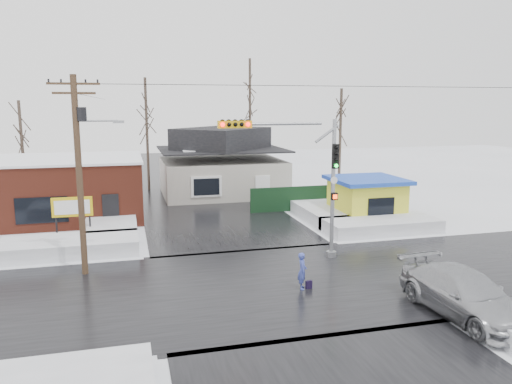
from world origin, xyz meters
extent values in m
plane|color=white|center=(0.00, 0.00, 0.00)|extent=(120.00, 120.00, 0.00)
cube|color=black|center=(0.00, 0.00, 0.01)|extent=(10.00, 120.00, 0.02)
cube|color=black|center=(0.00, 0.00, 0.01)|extent=(120.00, 10.00, 0.02)
cube|color=white|center=(-9.00, 7.00, 0.40)|extent=(7.00, 3.00, 0.80)
cube|color=white|center=(9.00, 7.00, 0.40)|extent=(7.00, 3.00, 0.80)
cube|color=white|center=(-7.00, 12.00, 0.40)|extent=(3.00, 8.00, 0.80)
cube|color=white|center=(7.00, 12.00, 0.40)|extent=(3.00, 8.00, 0.80)
cylinder|color=gray|center=(4.00, 3.00, 3.50)|extent=(0.20, 0.20, 7.00)
cylinder|color=gray|center=(4.00, 3.00, 0.15)|extent=(0.50, 0.50, 0.30)
cylinder|color=gray|center=(1.00, 3.00, 6.80)|extent=(4.60, 0.14, 0.14)
cube|color=gold|center=(-1.00, 3.00, 6.80)|extent=(1.60, 0.28, 0.35)
sphere|color=#FF0C0C|center=(-1.60, 2.84, 6.80)|extent=(0.20, 0.20, 0.20)
sphere|color=#FF0C0C|center=(-0.40, 2.84, 6.80)|extent=(0.20, 0.20, 0.20)
cube|color=black|center=(4.00, 2.80, 5.20)|extent=(0.30, 0.22, 1.20)
sphere|color=#0CE533|center=(4.00, 2.66, 4.75)|extent=(0.18, 0.18, 0.18)
cube|color=black|center=(4.00, 2.80, 3.20)|extent=(0.30, 0.20, 0.35)
cylinder|color=#382619|center=(-8.00, 3.50, 4.50)|extent=(0.28, 0.28, 9.00)
cube|color=#382619|center=(-8.00, 3.50, 8.60)|extent=(2.20, 0.10, 0.10)
cube|color=#382619|center=(-8.00, 3.50, 8.20)|extent=(1.80, 0.10, 0.10)
cylinder|color=black|center=(-7.75, 3.50, 7.30)|extent=(0.44, 0.44, 0.60)
cylinder|color=gray|center=(-7.10, 3.50, 7.00)|extent=(1.80, 0.08, 0.08)
cube|color=gray|center=(-6.20, 3.50, 6.95)|extent=(0.50, 0.22, 0.12)
cube|color=maroon|center=(-11.00, 16.00, 2.00)|extent=(12.00, 8.00, 4.00)
cube|color=white|center=(-11.00, 16.00, 4.05)|extent=(12.20, 8.20, 0.15)
cube|color=black|center=(-11.00, 11.98, 1.40)|extent=(3.00, 0.08, 1.60)
cube|color=black|center=(-7.00, 11.98, 1.10)|extent=(1.00, 0.08, 2.20)
cylinder|color=black|center=(-9.90, 9.50, 0.90)|extent=(0.10, 0.10, 1.80)
cylinder|color=black|center=(-8.10, 9.50, 0.90)|extent=(0.10, 0.10, 1.80)
cube|color=gold|center=(-9.00, 9.50, 2.00)|extent=(2.20, 0.18, 1.10)
cube|color=white|center=(-9.00, 9.39, 2.00)|extent=(1.90, 0.02, 0.80)
cube|color=#BBB5A9|center=(2.00, 22.00, 1.50)|extent=(10.00, 8.00, 3.00)
cube|color=black|center=(2.00, 22.00, 3.90)|extent=(10.40, 8.40, 0.12)
pyramid|color=black|center=(2.00, 22.00, 4.86)|extent=(9.00, 7.00, 1.80)
cube|color=maroon|center=(5.20, 23.00, 4.90)|extent=(0.70, 0.70, 1.40)
cube|color=white|center=(0.00, 17.95, 1.40)|extent=(2.40, 0.12, 1.60)
cube|color=yellow|center=(9.50, 10.00, 1.30)|extent=(4.00, 4.00, 2.60)
cube|color=#193ABF|center=(9.50, 10.00, 2.75)|extent=(4.60, 4.60, 0.25)
cube|color=black|center=(9.50, 7.97, 1.30)|extent=(1.80, 0.06, 1.20)
cube|color=black|center=(6.50, 14.00, 0.90)|extent=(8.00, 0.12, 1.80)
cylinder|color=#332821|center=(-4.00, 26.00, 5.00)|extent=(0.24, 0.24, 10.00)
cylinder|color=#332821|center=(6.00, 28.00, 6.00)|extent=(0.24, 0.24, 12.00)
cylinder|color=#332821|center=(12.00, 20.00, 4.50)|extent=(0.24, 0.24, 9.00)
cylinder|color=#332821|center=(-14.00, 24.00, 4.00)|extent=(0.24, 0.24, 8.00)
imported|color=#3B49A7|center=(1.03, -0.84, 0.79)|extent=(0.53, 0.66, 1.57)
imported|color=#A4A6AB|center=(5.89, -4.89, 0.83)|extent=(2.76, 5.89, 1.66)
cube|color=black|center=(1.30, -0.92, 0.17)|extent=(0.30, 0.17, 0.35)
camera|label=1|loc=(-5.98, -19.77, 7.78)|focal=35.00mm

